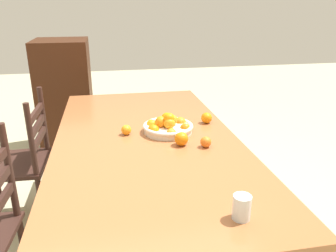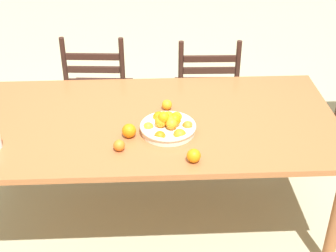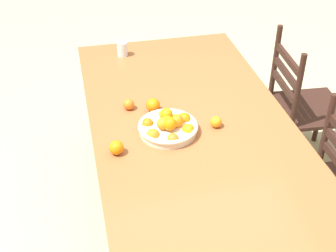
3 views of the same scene
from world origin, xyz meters
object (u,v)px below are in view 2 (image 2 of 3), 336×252
Objects in this scene: chair_near_window at (100,93)px; orange_loose_2 at (167,105)px; dining_table at (156,130)px; fruit_bowl at (168,126)px; chair_by_cabinet at (206,93)px; orange_loose_3 at (119,145)px; orange_loose_0 at (194,156)px; orange_loose_1 at (129,131)px.

chair_near_window reaches higher than orange_loose_2.
fruit_bowl is at bearing -66.01° from dining_table.
chair_by_cabinet reaches higher than orange_loose_3.
orange_loose_1 reaches higher than orange_loose_0.
orange_loose_3 is at bearing -123.25° from dining_table.
dining_table is 0.38m from orange_loose_3.
chair_by_cabinet is at bearing 64.86° from dining_table.
orange_loose_0 is (0.59, -1.31, 0.32)m from chair_near_window.
chair_by_cabinet is 15.42× the size of orange_loose_3.
chair_by_cabinet is at bearing 61.81° from orange_loose_1.
chair_near_window is at bearing 99.98° from orange_loose_3.
chair_near_window is 13.44× the size of orange_loose_0.
orange_loose_2 reaches higher than dining_table.
orange_loose_2 is (-0.33, -0.72, 0.31)m from chair_by_cabinet.
chair_near_window is 15.80× the size of orange_loose_2.
fruit_bowl is 0.25m from orange_loose_2.
fruit_bowl is (0.47, -1.02, 0.33)m from chair_near_window.
chair_by_cabinet is 1.32m from orange_loose_0.
orange_loose_2 is at bearing 53.27° from orange_loose_1.
dining_table is 26.95× the size of orange_loose_1.
chair_by_cabinet is 1.19m from orange_loose_1.
dining_table is 29.15× the size of orange_loose_0.
dining_table is 0.26m from orange_loose_1.
orange_loose_1 is (-0.33, 0.24, 0.00)m from orange_loose_0.
dining_table is at bearing 113.99° from fruit_bowl.
orange_loose_0 is 0.41m from orange_loose_1.
dining_table is at bearing -120.33° from orange_loose_2.
fruit_bowl is at bearing 10.02° from orange_loose_1.
chair_near_window is 1.25m from orange_loose_3.
orange_loose_0 reaches higher than orange_loose_2.
chair_by_cabinet is at bearing 65.72° from orange_loose_2.
chair_near_window is 1.14m from orange_loose_1.
chair_by_cabinet is 1.32m from orange_loose_3.
fruit_bowl is (0.06, -0.14, 0.12)m from dining_table.
dining_table is at bearing 118.93° from chair_near_window.
orange_loose_0 is (0.11, -0.28, -0.00)m from fruit_bowl.
fruit_bowl reaches higher than dining_table.
dining_table is 0.95m from chair_by_cabinet.
chair_near_window is 12.43× the size of orange_loose_1.
orange_loose_2 is at bearing 125.77° from chair_near_window.
dining_table is 2.21× the size of chair_by_cabinet.
orange_loose_0 is at bearing -67.36° from dining_table.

